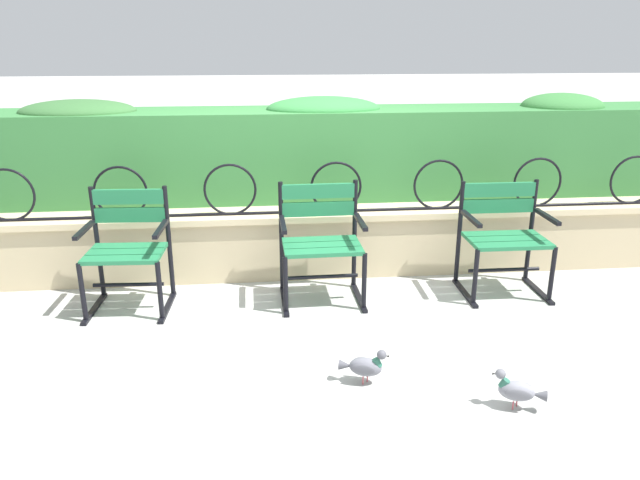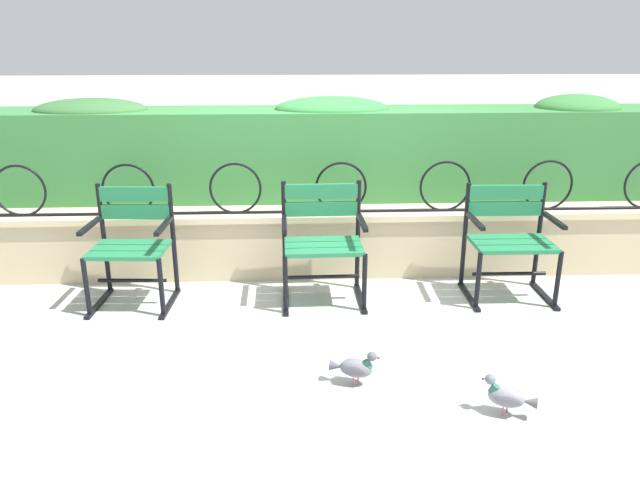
% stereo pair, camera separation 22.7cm
% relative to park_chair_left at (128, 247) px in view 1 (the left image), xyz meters
% --- Properties ---
extents(ground_plane, '(60.00, 60.00, 0.00)m').
position_rel_park_chair_left_xyz_m(ground_plane, '(1.38, -0.34, -0.46)').
color(ground_plane, '#ADADA8').
extents(stone_wall, '(7.92, 0.41, 0.55)m').
position_rel_park_chair_left_xyz_m(stone_wall, '(1.38, 0.52, -0.19)').
color(stone_wall, '#C6B289').
rests_on(stone_wall, ground).
extents(iron_arch_fence, '(7.37, 0.02, 0.42)m').
position_rel_park_chair_left_xyz_m(iron_arch_fence, '(1.19, 0.45, 0.27)').
color(iron_arch_fence, black).
rests_on(iron_arch_fence, stone_wall).
extents(hedge_row, '(7.77, 0.69, 0.88)m').
position_rel_park_chair_left_xyz_m(hedge_row, '(1.39, 1.05, 0.50)').
color(hedge_row, '#387A3D').
rests_on(hedge_row, stone_wall).
extents(park_chair_left, '(0.60, 0.55, 0.87)m').
position_rel_park_chair_left_xyz_m(park_chair_left, '(0.00, 0.00, 0.00)').
color(park_chair_left, '#237547').
rests_on(park_chair_left, ground).
extents(park_chair_centre, '(0.62, 0.53, 0.88)m').
position_rel_park_chair_left_xyz_m(park_chair_centre, '(1.41, 0.01, 0.00)').
color(park_chair_centre, '#237547').
rests_on(park_chair_centre, ground).
extents(park_chair_right, '(0.63, 0.53, 0.85)m').
position_rel_park_chair_left_xyz_m(park_chair_right, '(2.83, 0.01, -0.00)').
color(park_chair_right, '#237547').
rests_on(park_chair_right, ground).
extents(pigeon_near_chairs, '(0.29, 0.15, 0.22)m').
position_rel_park_chair_left_xyz_m(pigeon_near_chairs, '(1.54, -1.23, -0.35)').
color(pigeon_near_chairs, slate).
rests_on(pigeon_near_chairs, ground).
extents(pigeon_far_side, '(0.28, 0.17, 0.22)m').
position_rel_park_chair_left_xyz_m(pigeon_far_side, '(2.31, -1.56, -0.35)').
color(pigeon_far_side, gray).
rests_on(pigeon_far_side, ground).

